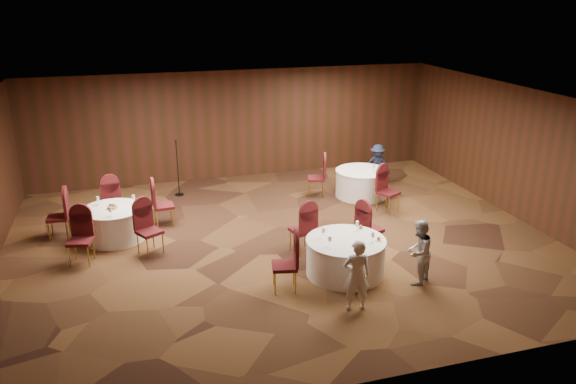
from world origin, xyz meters
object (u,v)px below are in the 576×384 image
object	(u,v)px
table_left	(114,223)
mic_stand	(178,180)
table_right	(362,183)
table_main	(345,256)
woman_b	(418,252)
man_c	(377,165)
woman_a	(357,275)

from	to	relation	value
table_left	mic_stand	world-z (taller)	mic_stand
table_right	mic_stand	bearing A→B (deg)	162.65
table_main	table_left	world-z (taller)	same
table_main	woman_b	xyz separation A→B (m)	(1.19, -0.73, 0.27)
table_right	man_c	size ratio (longest dim) A/B	1.19
man_c	table_right	bearing A→B (deg)	-101.09
table_main	woman_a	distance (m)	1.36
woman_a	man_c	xyz separation A→B (m)	(3.27, 6.14, -0.06)
woman_b	man_c	world-z (taller)	woman_b
mic_stand	table_right	bearing A→B (deg)	-17.35
table_left	mic_stand	xyz separation A→B (m)	(1.72, 2.55, 0.07)
table_main	mic_stand	bearing A→B (deg)	115.45
mic_stand	woman_b	xyz separation A→B (m)	(3.86, -6.33, 0.20)
table_left	table_main	bearing A→B (deg)	-34.87
woman_a	woman_b	distance (m)	1.61
table_left	woman_b	distance (m)	6.74
table_left	man_c	xyz separation A→B (m)	(7.33, 1.80, 0.23)
table_left	mic_stand	distance (m)	3.07
mic_stand	woman_b	bearing A→B (deg)	-58.64
table_main	mic_stand	world-z (taller)	mic_stand
table_right	man_c	bearing A→B (deg)	42.69
table_left	mic_stand	bearing A→B (deg)	56.07
woman_a	man_c	distance (m)	6.95
table_left	man_c	bearing A→B (deg)	13.77
mic_stand	woman_a	bearing A→B (deg)	-71.22
woman_b	table_left	bearing A→B (deg)	-73.77
man_c	mic_stand	bearing A→B (deg)	-151.43
table_left	woman_b	xyz separation A→B (m)	(5.57, -3.78, 0.27)
table_main	table_right	world-z (taller)	same
table_left	woman_b	size ratio (longest dim) A/B	1.06
table_right	man_c	xyz separation A→B (m)	(0.81, 0.75, 0.23)
table_main	man_c	world-z (taller)	man_c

